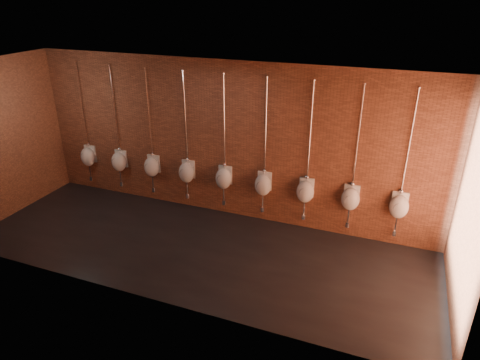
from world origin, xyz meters
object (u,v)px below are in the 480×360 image
(urinal_4, at_px, (224,178))
(urinal_6, at_px, (305,191))
(urinal_1, at_px, (119,161))
(urinal_8, at_px, (399,206))
(urinal_3, at_px, (187,172))
(urinal_7, at_px, (351,198))
(urinal_0, at_px, (88,156))
(urinal_2, at_px, (152,166))
(urinal_5, at_px, (263,184))

(urinal_4, distance_m, urinal_6, 1.70)
(urinal_1, relative_size, urinal_8, 1.00)
(urinal_6, xyz_separation_m, urinal_8, (1.70, 0.00, 0.00))
(urinal_3, bearing_deg, urinal_7, 0.00)
(urinal_0, height_order, urinal_1, same)
(urinal_2, xyz_separation_m, urinal_5, (2.55, 0.00, 0.00))
(urinal_6, bearing_deg, urinal_0, 180.00)
(urinal_0, height_order, urinal_6, same)
(urinal_1, height_order, urinal_6, same)
(urinal_2, relative_size, urinal_7, 1.00)
(urinal_1, height_order, urinal_4, same)
(urinal_2, distance_m, urinal_4, 1.70)
(urinal_2, height_order, urinal_4, same)
(urinal_8, bearing_deg, urinal_7, 180.00)
(urinal_8, bearing_deg, urinal_5, 180.00)
(urinal_5, bearing_deg, urinal_0, 180.00)
(urinal_5, distance_m, urinal_8, 2.55)
(urinal_1, bearing_deg, urinal_3, 0.00)
(urinal_2, distance_m, urinal_7, 4.25)
(urinal_4, bearing_deg, urinal_3, 180.00)
(urinal_3, relative_size, urinal_4, 1.00)
(urinal_1, height_order, urinal_3, same)
(urinal_5, relative_size, urinal_7, 1.00)
(urinal_0, bearing_deg, urinal_3, 0.00)
(urinal_2, relative_size, urinal_6, 1.00)
(urinal_5, bearing_deg, urinal_6, 0.00)
(urinal_3, bearing_deg, urinal_2, 180.00)
(urinal_1, distance_m, urinal_6, 4.25)
(urinal_2, bearing_deg, urinal_6, 0.00)
(urinal_2, bearing_deg, urinal_3, 0.00)
(urinal_4, bearing_deg, urinal_8, 0.00)
(urinal_0, xyz_separation_m, urinal_7, (5.95, 0.00, 0.00))
(urinal_7, distance_m, urinal_8, 0.85)
(urinal_1, relative_size, urinal_7, 1.00)
(urinal_1, bearing_deg, urinal_6, 0.00)
(urinal_0, xyz_separation_m, urinal_6, (5.10, 0.00, 0.00))
(urinal_7, bearing_deg, urinal_5, 180.00)
(urinal_6, bearing_deg, urinal_2, 180.00)
(urinal_7, bearing_deg, urinal_8, 0.00)
(urinal_1, xyz_separation_m, urinal_8, (5.95, 0.00, 0.00))
(urinal_2, height_order, urinal_6, same)
(urinal_0, bearing_deg, urinal_2, 0.00)
(urinal_5, bearing_deg, urinal_3, 180.00)
(urinal_3, height_order, urinal_8, same)
(urinal_3, xyz_separation_m, urinal_6, (2.55, 0.00, 0.00))
(urinal_2, xyz_separation_m, urinal_6, (3.40, 0.00, 0.00))
(urinal_0, relative_size, urinal_7, 1.00)
(urinal_5, xyz_separation_m, urinal_8, (2.55, 0.00, 0.00))
(urinal_2, relative_size, urinal_4, 1.00)
(urinal_6, height_order, urinal_7, same)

